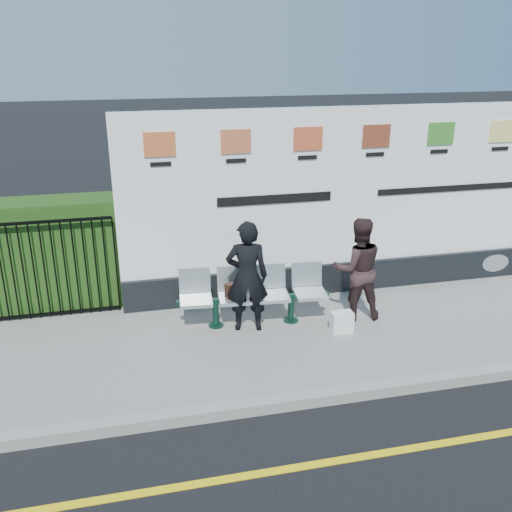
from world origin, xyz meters
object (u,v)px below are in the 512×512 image
at_px(bench, 254,309).
at_px(woman_right, 357,269).
at_px(billboard, 368,213).
at_px(woman_left, 247,277).

relative_size(bench, woman_right, 1.37).
xyz_separation_m(billboard, woman_left, (-2.25, -1.04, -0.48)).
relative_size(billboard, woman_left, 4.90).
xyz_separation_m(woman_left, woman_right, (1.66, 0.01, -0.04)).
bearing_deg(woman_left, billboard, -145.26).
relative_size(woman_left, woman_right, 1.05).
bearing_deg(billboard, woman_left, -155.20).
height_order(bench, woman_left, woman_left).
xyz_separation_m(bench, woman_left, (-0.13, -0.13, 0.59)).
distance_m(woman_left, woman_right, 1.66).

